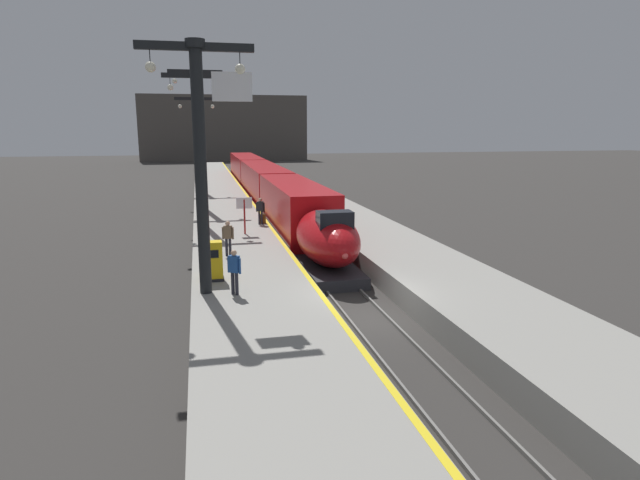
% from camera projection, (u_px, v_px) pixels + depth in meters
% --- Properties ---
extents(ground_plane, '(260.00, 260.00, 0.00)m').
position_uv_depth(ground_plane, '(367.00, 318.00, 20.34)').
color(ground_plane, '#33302D').
extents(platform_left, '(4.80, 110.00, 1.05)m').
position_uv_depth(platform_left, '(225.00, 211.00, 42.98)').
color(platform_left, gray).
rests_on(platform_left, ground).
extents(platform_right, '(4.80, 110.00, 1.05)m').
position_uv_depth(platform_right, '(323.00, 208.00, 44.73)').
color(platform_right, gray).
rests_on(platform_right, ground).
extents(platform_left_safety_stripe, '(0.20, 107.80, 0.01)m').
position_uv_depth(platform_left_safety_stripe, '(253.00, 204.00, 43.37)').
color(platform_left_safety_stripe, yellow).
rests_on(platform_left_safety_stripe, platform_left).
extents(rail_main_left, '(0.08, 110.00, 0.12)m').
position_uv_depth(rail_main_left, '(262.00, 210.00, 46.42)').
color(rail_main_left, slate).
rests_on(rail_main_left, ground).
extents(rail_main_right, '(0.08, 110.00, 0.12)m').
position_uv_depth(rail_main_right, '(279.00, 210.00, 46.74)').
color(rail_main_right, slate).
rests_on(rail_main_right, ground).
extents(highspeed_train_main, '(2.92, 56.71, 3.60)m').
position_uv_depth(highspeed_train_main, '(266.00, 184.00, 49.35)').
color(highspeed_train_main, '#B20F14').
rests_on(highspeed_train_main, ground).
extents(station_column_near, '(4.00, 0.68, 8.98)m').
position_uv_depth(station_column_near, '(201.00, 143.00, 18.91)').
color(station_column_near, black).
rests_on(station_column_near, platform_left).
extents(station_column_mid, '(4.00, 0.68, 9.35)m').
position_uv_depth(station_column_mid, '(198.00, 135.00, 33.01)').
color(station_column_mid, black).
rests_on(station_column_mid, platform_left).
extents(station_column_far, '(4.00, 0.68, 10.35)m').
position_uv_depth(station_column_far, '(198.00, 126.00, 40.57)').
color(station_column_far, black).
rests_on(station_column_far, platform_left).
extents(station_column_distant, '(4.00, 0.68, 8.95)m').
position_uv_depth(station_column_distant, '(198.00, 134.00, 51.13)').
color(station_column_distant, black).
rests_on(station_column_distant, platform_left).
extents(passenger_near_edge, '(0.54, 0.34, 1.69)m').
position_uv_depth(passenger_near_edge, '(260.00, 209.00, 33.92)').
color(passenger_near_edge, '#23232D').
rests_on(passenger_near_edge, platform_left).
extents(passenger_mid_platform, '(0.55, 0.32, 1.69)m').
position_uv_depth(passenger_mid_platform, '(228.00, 236.00, 25.56)').
color(passenger_mid_platform, '#23232D').
rests_on(passenger_mid_platform, platform_left).
extents(passenger_far_waiting, '(0.47, 0.41, 1.69)m').
position_uv_depth(passenger_far_waiting, '(234.00, 269.00, 19.58)').
color(passenger_far_waiting, '#23232D').
rests_on(passenger_far_waiting, platform_left).
extents(rolling_suitcase, '(0.40, 0.22, 0.98)m').
position_uv_depth(rolling_suitcase, '(263.00, 219.00, 34.46)').
color(rolling_suitcase, brown).
rests_on(rolling_suitcase, platform_left).
extents(ticket_machine_yellow, '(0.76, 0.62, 1.60)m').
position_uv_depth(ticket_machine_yellow, '(214.00, 262.00, 21.48)').
color(ticket_machine_yellow, yellow).
rests_on(ticket_machine_yellow, platform_left).
extents(departure_info_board, '(0.90, 0.10, 2.12)m').
position_uv_depth(departure_info_board, '(244.00, 208.00, 30.78)').
color(departure_info_board, maroon).
rests_on(departure_info_board, platform_left).
extents(terminus_back_wall, '(36.00, 2.00, 14.00)m').
position_uv_depth(terminus_back_wall, '(225.00, 128.00, 116.28)').
color(terminus_back_wall, '#4C4742').
rests_on(terminus_back_wall, ground).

